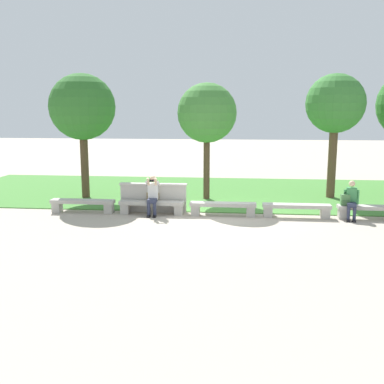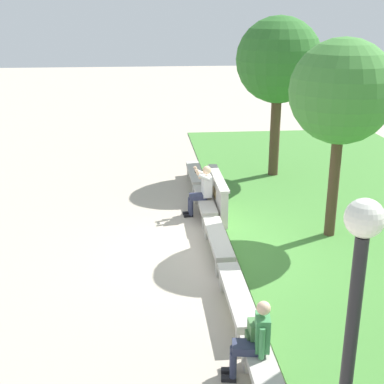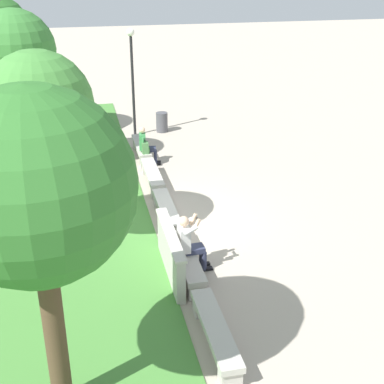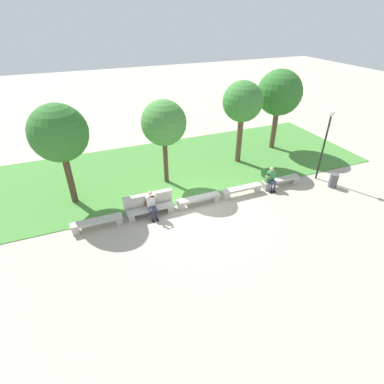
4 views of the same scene
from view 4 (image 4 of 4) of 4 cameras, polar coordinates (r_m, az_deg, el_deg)
name	(u,v)px [view 4 (image 4 of 4)]	position (r m, az deg, el deg)	size (l,w,h in m)	color
ground_plane	(198,205)	(14.85, 1.25, -2.41)	(80.00, 80.00, 0.00)	#B2A593
grass_strip	(170,167)	(18.39, -4.16, 4.78)	(23.92, 8.00, 0.03)	#478438
bench_main	(97,222)	(13.83, -17.64, -5.53)	(2.22, 0.40, 0.45)	#B7B2A8
bench_near	(151,210)	(14.06, -7.88, -3.46)	(2.22, 0.40, 0.45)	#B7B2A8
bench_mid	(199,199)	(14.68, 1.26, -1.43)	(2.22, 0.40, 0.45)	#B7B2A8
bench_far	(242,190)	(15.67, 9.44, 0.43)	(2.22, 0.40, 0.45)	#B7B2A8
bench_end	(281,181)	(16.94, 16.53, 2.04)	(2.22, 0.40, 0.45)	#B7B2A8
backrest_wall_with_plaque	(148,203)	(14.21, -8.31, -2.04)	(2.34, 0.24, 1.01)	#B7B2A8
person_photographer	(152,203)	(13.76, -7.71, -2.13)	(0.49, 0.74, 1.32)	black
person_distant	(271,178)	(16.33, 14.89, 2.60)	(0.48, 0.71, 1.26)	black
backpack	(268,179)	(16.28, 14.25, 2.42)	(0.28, 0.24, 0.43)	#4C7F47
tree_behind_wall	(243,103)	(18.02, 9.61, 16.46)	(2.31, 2.31, 4.91)	brown
tree_left_background	(164,123)	(15.45, -5.40, 12.87)	(2.30, 2.30, 4.55)	#4C3826
tree_right_background	(59,134)	(14.65, -24.03, 10.11)	(2.59, 2.59, 4.92)	#4C3826
tree_far_back	(279,93)	(20.67, 16.31, 17.62)	(2.84, 2.84, 5.14)	brown
trash_bin	(333,180)	(17.86, 25.34, 2.00)	(0.44, 0.44, 0.75)	#4C4C51
lamp_post	(326,136)	(17.54, 24.19, 9.67)	(0.28, 0.28, 3.89)	black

